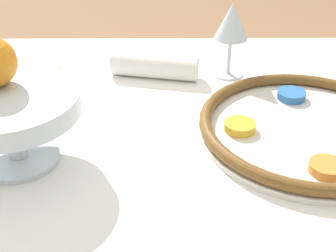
% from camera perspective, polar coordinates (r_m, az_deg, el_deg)
% --- Properties ---
extents(seder_plate, '(0.35, 0.35, 0.03)m').
position_cam_1_polar(seder_plate, '(0.79, 16.55, -0.22)').
color(seder_plate, silver).
rests_on(seder_plate, dining_table).
extents(wine_glass, '(0.07, 0.07, 0.15)m').
position_cam_1_polar(wine_glass, '(0.94, 7.77, 12.27)').
color(wine_glass, silver).
rests_on(wine_glass, dining_table).
extents(fruit_stand, '(0.21, 0.21, 0.11)m').
position_cam_1_polar(fruit_stand, '(0.70, -18.78, 1.84)').
color(fruit_stand, silver).
rests_on(fruit_stand, dining_table).
extents(bread_plate, '(0.18, 0.18, 0.02)m').
position_cam_1_polar(bread_plate, '(0.95, -16.64, 4.82)').
color(bread_plate, beige).
rests_on(bread_plate, dining_table).
extents(napkin_roll, '(0.18, 0.08, 0.05)m').
position_cam_1_polar(napkin_roll, '(0.95, -1.66, 7.32)').
color(napkin_roll, white).
rests_on(napkin_roll, dining_table).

